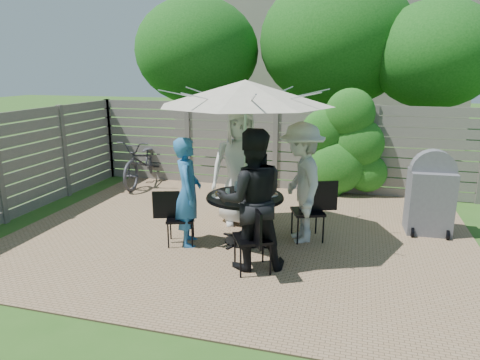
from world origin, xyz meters
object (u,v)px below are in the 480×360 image
(person_front, at_px, (252,200))
(glass_right, at_px, (262,189))
(umbrella, at_px, (245,93))
(chair_right, at_px, (308,223))
(plate_left, at_px, (220,194))
(glass_front, at_px, (254,196))
(patio_table, at_px, (245,210))
(person_back, at_px, (240,167))
(glass_back, at_px, (236,186))
(person_right, at_px, (301,183))
(coffee_cup, at_px, (250,187))
(chair_left, at_px, (180,229))
(chair_back, at_px, (239,206))
(chair_front, at_px, (252,252))
(glass_left, at_px, (228,193))
(person_left, at_px, (188,192))
(bicycle, at_px, (144,161))
(bbq_grill, at_px, (430,196))
(plate_front, at_px, (248,201))
(plate_right, at_px, (269,193))
(syrup_jug, at_px, (241,189))
(plate_back, at_px, (243,187))

(person_front, distance_m, glass_right, 0.98)
(umbrella, height_order, chair_right, umbrella)
(plate_left, xyz_separation_m, glass_front, (0.53, -0.08, 0.05))
(patio_table, distance_m, glass_front, 0.40)
(person_back, distance_m, glass_back, 0.60)
(person_right, height_order, coffee_cup, person_right)
(chair_left, xyz_separation_m, glass_front, (1.09, 0.13, 0.56))
(umbrella, bearing_deg, person_right, 20.53)
(chair_back, xyz_separation_m, chair_front, (0.68, -1.81, 0.02))
(glass_left, bearing_deg, glass_back, 87.53)
(person_left, distance_m, glass_left, 0.58)
(glass_right, relative_size, bicycle, 0.07)
(person_right, bearing_deg, person_front, -45.00)
(person_back, bearing_deg, chair_front, -89.95)
(glass_back, relative_size, bbq_grill, 0.10)
(chair_right, relative_size, glass_right, 6.60)
(chair_back, distance_m, glass_back, 0.90)
(person_back, height_order, coffee_cup, person_back)
(chair_front, height_order, coffee_cup, chair_front)
(person_right, bearing_deg, bicycle, -142.21)
(chair_right, distance_m, plate_front, 1.14)
(patio_table, xyz_separation_m, bicycle, (-3.05, 2.65, 0.01))
(person_back, xyz_separation_m, plate_front, (0.42, -1.11, -0.21))
(plate_right, bearing_deg, chair_right, 20.56)
(bbq_grill, bearing_deg, plate_right, -160.01)
(plate_front, bearing_deg, chair_left, -179.97)
(chair_front, distance_m, glass_front, 0.89)
(chair_left, relative_size, person_front, 0.45)
(glass_left, relative_size, bicycle, 0.07)
(patio_table, height_order, person_front, person_front)
(umbrella, bearing_deg, person_left, -159.47)
(chair_right, height_order, glass_back, chair_right)
(person_front, xyz_separation_m, glass_left, (-0.50, 0.59, -0.12))
(syrup_jug, bearing_deg, person_front, -65.57)
(glass_front, bearing_deg, chair_left, -173.14)
(chair_back, xyz_separation_m, plate_back, (0.21, -0.57, 0.51))
(chair_right, height_order, glass_left, chair_right)
(person_right, distance_m, plate_left, 1.20)
(patio_table, bearing_deg, plate_right, 20.53)
(person_left, relative_size, plate_right, 6.18)
(patio_table, distance_m, chair_right, 0.99)
(person_back, relative_size, glass_back, 13.83)
(chair_back, relative_size, glass_right, 5.97)
(glass_back, bearing_deg, plate_back, 64.28)
(person_right, relative_size, plate_right, 6.94)
(plate_left, xyz_separation_m, plate_right, (0.67, 0.25, 0.00))
(chair_left, xyz_separation_m, syrup_jug, (0.83, 0.36, 0.57))
(glass_back, height_order, glass_right, same)
(chair_right, bearing_deg, patio_table, -0.95)
(person_front, distance_m, glass_front, 0.59)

